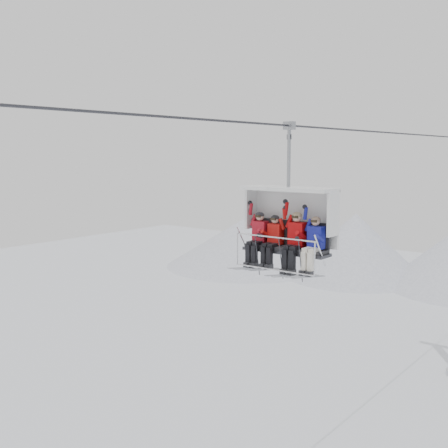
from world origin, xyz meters
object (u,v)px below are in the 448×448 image
Objects in this scene: skier_far_left at (258,236)px; skier_center_right at (295,239)px; chairlift_carrier at (291,219)px; skier_center_left at (273,239)px; skier_far_right at (314,243)px.

skier_center_right reaches higher than skier_far_left.
chairlift_carrier is at bearing 19.89° from skier_far_left.
skier_center_left is at bearing -178.75° from skier_center_right.
chairlift_carrier is 1.06m from skier_far_left.
skier_far_left is at bearing 179.27° from skier_center_left.
chairlift_carrier reaches higher than skier_far_right.
skier_center_right is 1.05× the size of skier_far_right.
skier_far_right is at bearing -18.92° from chairlift_carrier.
skier_far_right is (1.79, -0.00, -0.00)m from skier_far_left.
chairlift_carrier is 0.73m from skier_center_left.
chairlift_carrier is at bearing 138.53° from skier_center_right.
chairlift_carrier is 2.36× the size of skier_center_left.
skier_center_right is at bearing 179.05° from skier_far_right.
skier_center_right is at bearing 0.42° from skier_far_left.
skier_center_right is (0.70, 0.02, 0.06)m from skier_center_left.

